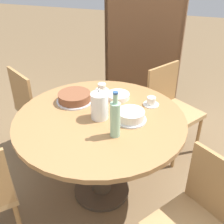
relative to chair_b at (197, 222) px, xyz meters
name	(u,v)px	position (x,y,z in m)	size (l,w,h in m)	color
ground_plane	(102,190)	(-0.76, 0.49, -0.48)	(14.00, 14.00, 0.00)	brown
dining_table	(100,135)	(-0.76, 0.49, 0.12)	(1.27, 1.27, 0.76)	#473828
chair_b	(197,222)	(0.00, 0.00, 0.00)	(0.59, 0.59, 0.88)	#A87A47
chair_c	(171,108)	(-0.30, 1.26, 0.00)	(0.58, 0.58, 0.88)	#A87A47
chair_d	(38,107)	(-1.55, 0.91, 0.00)	(0.58, 0.58, 0.88)	#A87A47
bookshelf	(145,32)	(-0.73, 2.03, 0.50)	(0.88, 0.28, 1.99)	brown
coffee_pot	(99,105)	(-0.76, 0.49, 0.39)	(0.13, 0.13, 0.24)	white
water_bottle	(115,118)	(-0.59, 0.31, 0.41)	(0.07, 0.07, 0.33)	#99C6A3
cake_main	(74,98)	(-1.03, 0.66, 0.32)	(0.29, 0.29, 0.08)	silver
cake_second	(131,116)	(-0.53, 0.52, 0.32)	(0.23, 0.23, 0.08)	silver
cup_a	(151,102)	(-0.43, 0.78, 0.31)	(0.13, 0.13, 0.07)	silver
cup_b	(102,88)	(-0.88, 0.90, 0.31)	(0.13, 0.13, 0.07)	silver
plate_stack	(118,96)	(-0.71, 0.81, 0.30)	(0.19, 0.19, 0.04)	white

